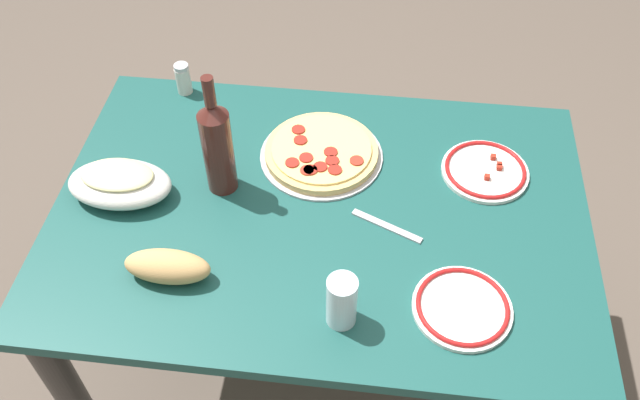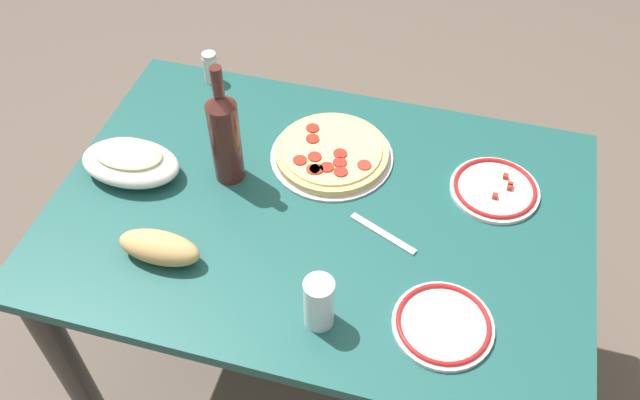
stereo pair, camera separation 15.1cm
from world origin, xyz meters
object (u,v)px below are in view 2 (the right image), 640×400
at_px(dining_table, 320,243).
at_px(bread_loaf, 159,248).
at_px(baked_pasta_dish, 130,161).
at_px(spice_shaker, 210,67).
at_px(pepperoni_pizza, 332,153).
at_px(wine_bottle, 225,135).
at_px(side_plate_far, 443,324).
at_px(water_glass, 319,303).
at_px(side_plate_near, 495,189).

height_order(dining_table, bread_loaf, bread_loaf).
relative_size(baked_pasta_dish, spice_shaker, 2.76).
xyz_separation_m(bread_loaf, spice_shaker, (-0.12, 0.60, 0.01)).
distance_m(pepperoni_pizza, wine_bottle, 0.27).
bearing_deg(bread_loaf, side_plate_far, -0.99).
bearing_deg(water_glass, baked_pasta_dish, 152.93).
distance_m(dining_table, wine_bottle, 0.35).
relative_size(baked_pasta_dish, side_plate_near, 1.16).
height_order(side_plate_near, side_plate_far, side_plate_near).
bearing_deg(wine_bottle, baked_pasta_dish, -166.07).
xyz_separation_m(baked_pasta_dish, spice_shaker, (0.05, 0.38, 0.00)).
distance_m(side_plate_far, bread_loaf, 0.61).
height_order(wine_bottle, bread_loaf, wine_bottle).
bearing_deg(baked_pasta_dish, spice_shaker, 82.57).
xyz_separation_m(water_glass, side_plate_far, (0.24, 0.05, -0.05)).
xyz_separation_m(dining_table, side_plate_near, (0.38, 0.16, 0.13)).
xyz_separation_m(dining_table, side_plate_far, (0.32, -0.23, 0.13)).
height_order(wine_bottle, side_plate_far, wine_bottle).
distance_m(pepperoni_pizza, bread_loaf, 0.48).
bearing_deg(dining_table, pepperoni_pizza, 95.65).
bearing_deg(dining_table, side_plate_far, -36.55).
height_order(side_plate_near, spice_shaker, spice_shaker).
bearing_deg(water_glass, pepperoni_pizza, 101.55).
distance_m(pepperoni_pizza, baked_pasta_dish, 0.48).
bearing_deg(dining_table, baked_pasta_dish, -178.83).
bearing_deg(pepperoni_pizza, bread_loaf, -124.90).
bearing_deg(pepperoni_pizza, wine_bottle, -150.81).
height_order(water_glass, side_plate_far, water_glass).
bearing_deg(bread_loaf, side_plate_near, 29.84).
xyz_separation_m(side_plate_far, bread_loaf, (-0.60, 0.01, 0.03)).
bearing_deg(bread_loaf, baked_pasta_dish, 128.56).
relative_size(dining_table, side_plate_near, 5.87).
bearing_deg(pepperoni_pizza, baked_pasta_dish, -158.17).
distance_m(baked_pasta_dish, water_glass, 0.60).
relative_size(baked_pasta_dish, water_glass, 1.94).
distance_m(pepperoni_pizza, side_plate_far, 0.52).
distance_m(pepperoni_pizza, water_glass, 0.46).
relative_size(pepperoni_pizza, wine_bottle, 0.95).
relative_size(side_plate_near, bread_loaf, 1.14).
relative_size(pepperoni_pizza, side_plate_near, 1.45).
distance_m(dining_table, side_plate_far, 0.41).
height_order(baked_pasta_dish, side_plate_near, baked_pasta_dish).
bearing_deg(wine_bottle, pepperoni_pizza, 29.19).
bearing_deg(water_glass, bread_loaf, 170.68).
relative_size(dining_table, bread_loaf, 6.72).
distance_m(wine_bottle, spice_shaker, 0.38).
xyz_separation_m(side_plate_far, spice_shaker, (-0.72, 0.61, 0.03)).
relative_size(side_plate_near, side_plate_far, 1.03).
bearing_deg(pepperoni_pizza, water_glass, -78.45).
relative_size(side_plate_far, bread_loaf, 1.11).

